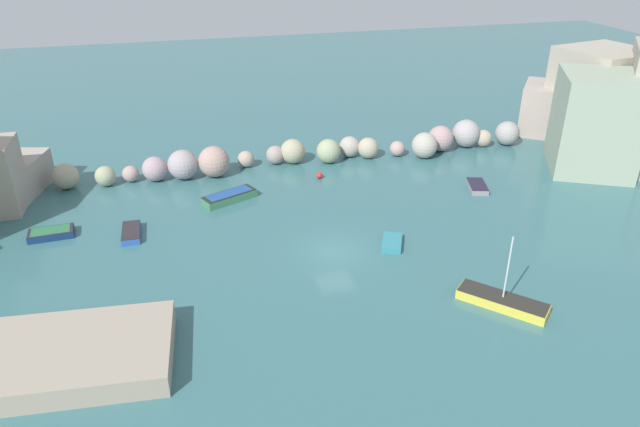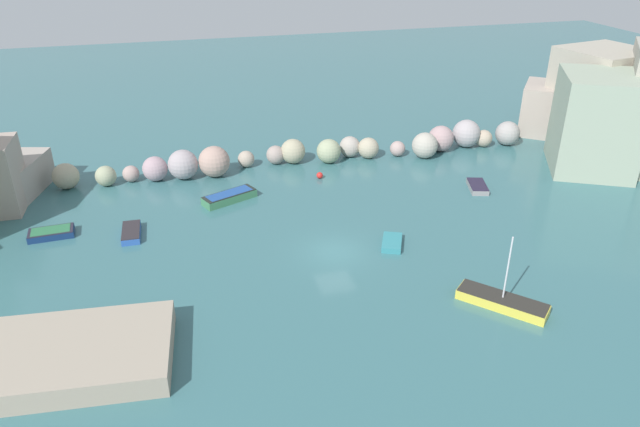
# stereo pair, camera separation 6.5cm
# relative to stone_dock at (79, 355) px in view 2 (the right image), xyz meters

# --- Properties ---
(cove_water) EXTENTS (160.00, 160.00, 0.00)m
(cove_water) POSITION_rel_stone_dock_xyz_m (15.81, 7.40, -0.62)
(cove_water) COLOR #396A6F
(cove_water) RESTS_ON ground
(cliff_headland_right) EXTENTS (18.22, 18.83, 10.39)m
(cliff_headland_right) POSITION_rel_stone_dock_xyz_m (46.45, 18.58, 3.32)
(cliff_headland_right) COLOR #B09596
(cliff_headland_right) RESTS_ON ground
(rock_breakwater) EXTENTS (43.49, 4.31, 2.73)m
(rock_breakwater) POSITION_rel_stone_dock_xyz_m (19.35, 23.23, 0.54)
(rock_breakwater) COLOR #B3A98B
(rock_breakwater) RESTS_ON ground
(stone_dock) EXTENTS (9.79, 7.16, 1.24)m
(stone_dock) POSITION_rel_stone_dock_xyz_m (0.00, 0.00, 0.00)
(stone_dock) COLOR tan
(stone_dock) RESTS_ON ground
(channel_buoy) EXTENTS (0.56, 0.56, 0.56)m
(channel_buoy) POSITION_rel_stone_dock_xyz_m (18.08, 19.82, -0.34)
(channel_buoy) COLOR red
(channel_buoy) RESTS_ON cove_water
(moored_boat_0) EXTENTS (3.16, 1.73, 0.54)m
(moored_boat_0) POSITION_rel_stone_dock_xyz_m (-3.17, 14.80, -0.33)
(moored_boat_0) COLOR navy
(moored_boat_0) RESTS_ON cove_water
(moored_boat_1) EXTENTS (2.11, 3.03, 0.48)m
(moored_boat_1) POSITION_rel_stone_dock_xyz_m (30.26, 14.17, -0.38)
(moored_boat_1) COLOR gray
(moored_boat_1) RESTS_ON cove_water
(moored_boat_2) EXTENTS (1.32, 3.01, 0.51)m
(moored_boat_2) POSITION_rel_stone_dock_xyz_m (2.34, 13.43, -0.37)
(moored_boat_2) COLOR #2D5AB1
(moored_boat_2) RESTS_ON cove_water
(moored_boat_3) EXTENTS (2.21, 2.75, 0.40)m
(moored_boat_3) POSITION_rel_stone_dock_xyz_m (19.89, 7.24, -0.42)
(moored_boat_3) COLOR teal
(moored_boat_3) RESTS_ON cove_water
(moored_boat_4) EXTENTS (4.59, 4.84, 4.68)m
(moored_boat_4) POSITION_rel_stone_dock_xyz_m (23.48, -1.19, -0.27)
(moored_boat_4) COLOR gold
(moored_boat_4) RESTS_ON cove_water
(moored_boat_5) EXTENTS (4.59, 3.06, 0.70)m
(moored_boat_5) POSITION_rel_stone_dock_xyz_m (9.90, 17.36, -0.26)
(moored_boat_5) COLOR #3F7F56
(moored_boat_5) RESTS_ON cove_water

